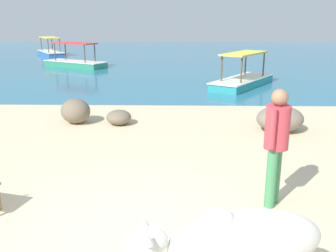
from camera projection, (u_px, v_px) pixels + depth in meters
sand_beach at (134, 239)px, 4.40m from camera, size 18.00×14.00×0.04m
water_surface at (170, 57)px, 25.55m from camera, size 60.00×36.00×0.03m
cow at (240, 243)px, 3.17m from camera, size 1.76×0.77×0.98m
person_standing at (276, 139)px, 4.94m from camera, size 0.32×0.45×1.62m
shore_rock_large at (280, 119)px, 8.50m from camera, size 1.24×1.12×0.58m
shore_rock_medium at (76, 111)px, 9.17m from camera, size 1.03×1.06×0.61m
shore_rock_small at (119, 117)px, 9.09m from camera, size 0.74×0.78×0.35m
boat_blue at (51, 52)px, 26.37m from camera, size 2.90×3.74×1.29m
boat_green at (75, 62)px, 20.21m from camera, size 3.76×2.82×1.29m
boat_teal at (243, 79)px, 14.34m from camera, size 2.97×3.71×1.29m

